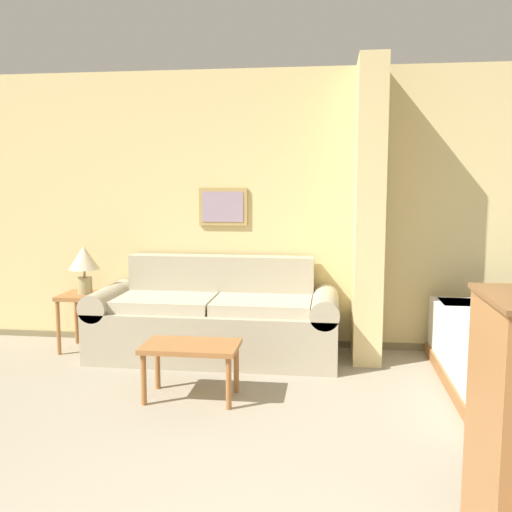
% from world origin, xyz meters
% --- Properties ---
extents(wall_back, '(7.16, 0.16, 2.60)m').
position_xyz_m(wall_back, '(-0.00, 3.68, 1.29)').
color(wall_back, '#DBC484').
rests_on(wall_back, ground_plane).
extents(wall_partition_pillar, '(0.24, 0.59, 2.60)m').
position_xyz_m(wall_partition_pillar, '(0.56, 3.32, 1.30)').
color(wall_partition_pillar, '#DBC484').
rests_on(wall_partition_pillar, ground_plane).
extents(couch, '(2.20, 0.84, 0.88)m').
position_xyz_m(couch, '(-0.78, 3.20, 0.33)').
color(couch, tan).
rests_on(couch, ground_plane).
extents(coffee_table, '(0.69, 0.41, 0.41)m').
position_xyz_m(coffee_table, '(-0.75, 2.16, 0.35)').
color(coffee_table, '#996033').
rests_on(coffee_table, ground_plane).
extents(side_table, '(0.43, 0.43, 0.53)m').
position_xyz_m(side_table, '(-2.01, 3.23, 0.44)').
color(side_table, '#996033').
rests_on(side_table, ground_plane).
extents(table_lamp, '(0.28, 0.28, 0.45)m').
position_xyz_m(table_lamp, '(-2.01, 3.23, 0.84)').
color(table_lamp, tan).
rests_on(table_lamp, side_table).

